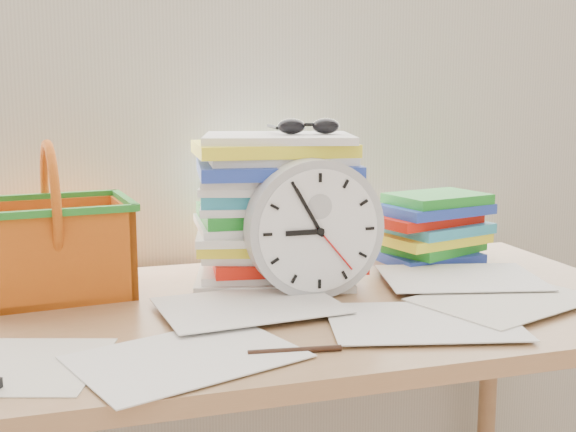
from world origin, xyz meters
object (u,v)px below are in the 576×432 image
object	(u,v)px
clock	(315,228)
book_stack	(430,228)
paper_stack	(277,208)
basket	(52,220)
desk	(273,344)

from	to	relation	value
clock	book_stack	world-z (taller)	clock
book_stack	clock	bearing A→B (deg)	-150.80
paper_stack	basket	bearing A→B (deg)	178.36
book_stack	basket	xyz separation A→B (m)	(-0.80, -0.03, 0.06)
desk	clock	world-z (taller)	clock
paper_stack	basket	size ratio (longest dim) A/B	1.18
clock	basket	xyz separation A→B (m)	(-0.46, 0.16, 0.01)
book_stack	basket	bearing A→B (deg)	-177.59
paper_stack	book_stack	distance (m)	0.38
basket	desk	bearing A→B (deg)	-32.62
paper_stack	clock	size ratio (longest dim) A/B	1.30
clock	book_stack	xyz separation A→B (m)	(0.34, 0.19, -0.05)
paper_stack	clock	xyz separation A→B (m)	(0.03, -0.14, -0.02)
desk	book_stack	distance (m)	0.50
clock	basket	size ratio (longest dim) A/B	0.91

